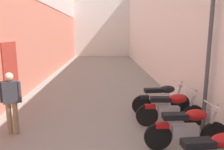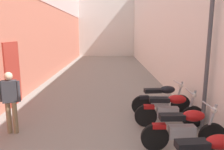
{
  "view_description": "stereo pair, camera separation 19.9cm",
  "coord_description": "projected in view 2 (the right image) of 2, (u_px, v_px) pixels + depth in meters",
  "views": [
    {
      "loc": [
        0.24,
        0.36,
        2.5
      ],
      "look_at": [
        0.49,
        7.21,
        1.18
      ],
      "focal_mm": 35.15,
      "sensor_mm": 36.0,
      "label": 1
    },
    {
      "loc": [
        0.44,
        0.35,
        2.5
      ],
      "look_at": [
        0.49,
        7.21,
        1.18
      ],
      "focal_mm": 35.15,
      "sensor_mm": 36.0,
      "label": 2
    }
  ],
  "objects": [
    {
      "name": "street_lamp",
      "position": [
        206.0,
        30.0,
        5.2
      ],
      "size": [
        0.79,
        0.18,
        4.34
      ],
      "color": "#47474C",
      "rests_on": "ground"
    },
    {
      "name": "motorcycle_sixth",
      "position": [
        162.0,
        99.0,
        6.77
      ],
      "size": [
        1.85,
        0.58,
        1.04
      ],
      "color": "black",
      "rests_on": "ground"
    },
    {
      "name": "pedestrian_further_down",
      "position": [
        10.0,
        98.0,
        5.4
      ],
      "size": [
        0.52,
        0.3,
        1.57
      ],
      "color": "#8C7251",
      "rests_on": "ground"
    },
    {
      "name": "motorcycle_fifth",
      "position": [
        170.0,
        109.0,
        5.82
      ],
      "size": [
        1.85,
        0.58,
        1.04
      ],
      "color": "black",
      "rests_on": "ground"
    },
    {
      "name": "building_left",
      "position": [
        41.0,
        10.0,
        11.32
      ],
      "size": [
        0.45,
        24.36,
        7.21
      ],
      "color": "#B76651",
      "rests_on": "ground"
    },
    {
      "name": "ground_plane",
      "position": [
        101.0,
        88.0,
        10.12
      ],
      "size": [
        40.36,
        40.36,
        0.0
      ],
      "primitive_type": "plane",
      "color": "gray"
    },
    {
      "name": "motorcycle_fourth",
      "position": [
        185.0,
        128.0,
        4.66
      ],
      "size": [
        1.85,
        0.58,
        1.04
      ],
      "color": "black",
      "rests_on": "ground"
    },
    {
      "name": "building_right",
      "position": [
        162.0,
        16.0,
        11.47
      ],
      "size": [
        0.45,
        24.36,
        6.73
      ],
      "color": "silver",
      "rests_on": "ground"
    },
    {
      "name": "building_far_end",
      "position": [
        106.0,
        26.0,
        24.41
      ],
      "size": [
        8.92,
        2.0,
        6.49
      ],
      "primitive_type": "cube",
      "color": "silver",
      "rests_on": "ground"
    }
  ]
}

